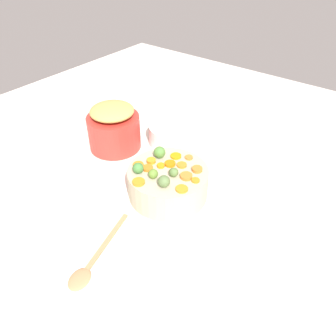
{
  "coord_description": "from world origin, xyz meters",
  "views": [
    {
      "loc": [
        -0.48,
        0.65,
        0.77
      ],
      "look_at": [
        0.04,
        -0.01,
        0.13
      ],
      "focal_mm": 35.69,
      "sensor_mm": 36.0,
      "label": 1
    }
  ],
  "objects_px": {
    "wooden_spoon": "(90,265)",
    "casserole_dish": "(173,134)",
    "serving_bowl_carrots": "(168,182)",
    "metal_pot": "(114,132)"
  },
  "relations": [
    {
      "from": "metal_pot",
      "to": "wooden_spoon",
      "type": "xyz_separation_m",
      "value": [
        -0.36,
        0.46,
        -0.06
      ]
    },
    {
      "from": "serving_bowl_carrots",
      "to": "metal_pot",
      "type": "xyz_separation_m",
      "value": [
        0.34,
        -0.1,
        0.02
      ]
    },
    {
      "from": "serving_bowl_carrots",
      "to": "metal_pot",
      "type": "height_order",
      "value": "metal_pot"
    },
    {
      "from": "metal_pot",
      "to": "casserole_dish",
      "type": "xyz_separation_m",
      "value": [
        -0.17,
        -0.17,
        -0.03
      ]
    },
    {
      "from": "serving_bowl_carrots",
      "to": "metal_pot",
      "type": "distance_m",
      "value": 0.36
    },
    {
      "from": "serving_bowl_carrots",
      "to": "casserole_dish",
      "type": "relative_size",
      "value": 1.32
    },
    {
      "from": "metal_pot",
      "to": "wooden_spoon",
      "type": "height_order",
      "value": "metal_pot"
    },
    {
      "from": "wooden_spoon",
      "to": "casserole_dish",
      "type": "bearing_deg",
      "value": -72.95
    },
    {
      "from": "serving_bowl_carrots",
      "to": "casserole_dish",
      "type": "bearing_deg",
      "value": -56.23
    },
    {
      "from": "metal_pot",
      "to": "casserole_dish",
      "type": "height_order",
      "value": "metal_pot"
    }
  ]
}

